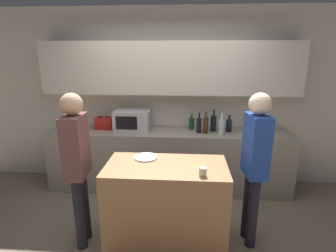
{
  "coord_description": "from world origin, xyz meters",
  "views": [
    {
      "loc": [
        0.26,
        -2.34,
        2.04
      ],
      "look_at": [
        0.06,
        0.39,
        1.27
      ],
      "focal_mm": 28.0,
      "sensor_mm": 36.0,
      "label": 1
    }
  ],
  "objects": [
    {
      "name": "bottle_2",
      "position": [
        0.54,
        1.31,
        1.04
      ],
      "size": [
        0.07,
        0.07,
        0.32
      ],
      "color": "#472814",
      "rests_on": "back_counter"
    },
    {
      "name": "bottle_1",
      "position": [
        0.45,
        1.34,
        1.03
      ],
      "size": [
        0.07,
        0.07,
        0.3
      ],
      "color": "black",
      "rests_on": "back_counter"
    },
    {
      "name": "kitchen_island",
      "position": [
        0.06,
        0.14,
        0.46
      ],
      "size": [
        1.26,
        0.65,
        0.92
      ],
      "color": "#996B42",
      "rests_on": "ground_plane"
    },
    {
      "name": "back_counter",
      "position": [
        0.0,
        1.39,
        0.46
      ],
      "size": [
        3.6,
        0.62,
        0.92
      ],
      "color": "gray",
      "rests_on": "ground_plane"
    },
    {
      "name": "bottle_5",
      "position": [
        0.89,
        1.42,
        1.01
      ],
      "size": [
        0.08,
        0.08,
        0.25
      ],
      "color": "black",
      "rests_on": "back_counter"
    },
    {
      "name": "potted_plant",
      "position": [
        1.3,
        1.44,
        1.11
      ],
      "size": [
        0.14,
        0.14,
        0.4
      ],
      "color": "silver",
      "rests_on": "back_counter"
    },
    {
      "name": "ground_plane",
      "position": [
        0.0,
        0.0,
        0.0
      ],
      "size": [
        14.0,
        14.0,
        0.0
      ],
      "primitive_type": "plane",
      "color": "#7F705B"
    },
    {
      "name": "back_wall",
      "position": [
        0.0,
        1.66,
        1.54
      ],
      "size": [
        6.4,
        0.4,
        2.7
      ],
      "color": "beige",
      "rests_on": "ground_plane"
    },
    {
      "name": "bottle_4",
      "position": [
        0.76,
        1.29,
        1.03
      ],
      "size": [
        0.09,
        0.09,
        0.31
      ],
      "color": "silver",
      "rests_on": "back_counter"
    },
    {
      "name": "microwave",
      "position": [
        -0.55,
        1.44,
        1.07
      ],
      "size": [
        0.52,
        0.39,
        0.3
      ],
      "color": "#B7BABC",
      "rests_on": "back_counter"
    },
    {
      "name": "bottle_0",
      "position": [
        0.34,
        1.51,
        1.01
      ],
      "size": [
        0.08,
        0.08,
        0.24
      ],
      "color": "#194723",
      "rests_on": "back_counter"
    },
    {
      "name": "person_left",
      "position": [
        0.97,
        0.22,
        1.0
      ],
      "size": [
        0.22,
        0.36,
        1.67
      ],
      "rotation": [
        0.0,
        0.0,
        -4.63
      ],
      "color": "black",
      "rests_on": "ground_plane"
    },
    {
      "name": "bottle_3",
      "position": [
        0.66,
        1.44,
        1.04
      ],
      "size": [
        0.09,
        0.09,
        0.32
      ],
      "color": "black",
      "rests_on": "back_counter"
    },
    {
      "name": "person_center",
      "position": [
        -0.85,
        0.07,
        1.0
      ],
      "size": [
        0.22,
        0.35,
        1.67
      ],
      "rotation": [
        0.0,
        0.0,
        -1.49
      ],
      "color": "black",
      "rests_on": "ground_plane"
    },
    {
      "name": "toaster",
      "position": [
        -0.99,
        1.44,
        1.01
      ],
      "size": [
        0.26,
        0.16,
        0.18
      ],
      "color": "#B21E19",
      "rests_on": "back_counter"
    },
    {
      "name": "plate_on_island",
      "position": [
        -0.18,
        0.32,
        0.93
      ],
      "size": [
        0.26,
        0.26,
        0.01
      ],
      "color": "white",
      "rests_on": "kitchen_island"
    },
    {
      "name": "cup_0",
      "position": [
        0.42,
        -0.07,
        0.96
      ],
      "size": [
        0.07,
        0.07,
        0.08
      ],
      "color": "beige",
      "rests_on": "kitchen_island"
    }
  ]
}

